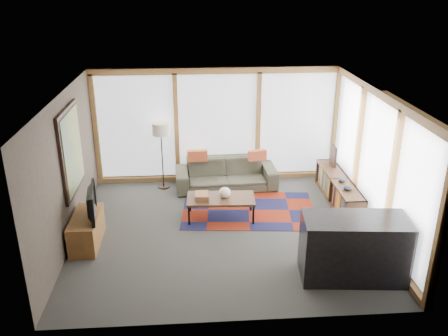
{
  "coord_description": "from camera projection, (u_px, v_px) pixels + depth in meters",
  "views": [
    {
      "loc": [
        -0.58,
        -7.73,
        4.4
      ],
      "look_at": [
        0.0,
        0.4,
        1.1
      ],
      "focal_mm": 38.0,
      "sensor_mm": 36.0,
      "label": 1
    }
  ],
  "objects": [
    {
      "name": "bowl_b",
      "position": [
        342.0,
        180.0,
        9.54
      ],
      "size": [
        0.16,
        0.16,
        0.07
      ],
      "primitive_type": "ellipsoid",
      "rotation": [
        0.0,
        0.0,
        0.11
      ],
      "color": "black",
      "rests_on": "bookshelf"
    },
    {
      "name": "tv_console",
      "position": [
        87.0,
        230.0,
        8.31
      ],
      "size": [
        0.45,
        1.08,
        0.54
      ],
      "primitive_type": "cube",
      "color": "brown",
      "rests_on": "ground"
    },
    {
      "name": "bar_counter",
      "position": [
        354.0,
        248.0,
        7.32
      ],
      "size": [
        1.66,
        0.89,
        1.01
      ],
      "primitive_type": "cube",
      "rotation": [
        0.0,
        0.0,
        -0.09
      ],
      "color": "black",
      "rests_on": "ground"
    },
    {
      "name": "vase",
      "position": [
        225.0,
        192.0,
        9.13
      ],
      "size": [
        0.25,
        0.25,
        0.2
      ],
      "primitive_type": "ellipsoid",
      "rotation": [
        0.0,
        0.0,
        -0.09
      ],
      "color": "silver",
      "rests_on": "coffee_table"
    },
    {
      "name": "pillow_left",
      "position": [
        197.0,
        156.0,
        10.34
      ],
      "size": [
        0.45,
        0.16,
        0.24
      ],
      "primitive_type": "cube",
      "rotation": [
        0.0,
        0.0,
        0.07
      ],
      "color": "#B24927",
      "rests_on": "sofa"
    },
    {
      "name": "television",
      "position": [
        88.0,
        203.0,
        8.11
      ],
      "size": [
        0.25,
        0.92,
        0.53
      ],
      "primitive_type": "imported",
      "rotation": [
        0.0,
        0.0,
        1.71
      ],
      "color": "black",
      "rests_on": "tv_console"
    },
    {
      "name": "sofa",
      "position": [
        226.0,
        174.0,
        10.53
      ],
      "size": [
        2.26,
        0.99,
        0.65
      ],
      "primitive_type": "imported",
      "rotation": [
        0.0,
        0.0,
        0.06
      ],
      "color": "#37382B",
      "rests_on": "ground"
    },
    {
      "name": "book_stack",
      "position": [
        202.0,
        196.0,
        9.09
      ],
      "size": [
        0.26,
        0.32,
        0.11
      ],
      "primitive_type": "cube",
      "rotation": [
        0.0,
        0.0,
        -0.0
      ],
      "color": "brown",
      "rests_on": "coffee_table"
    },
    {
      "name": "ground",
      "position": [
        226.0,
        231.0,
        8.84
      ],
      "size": [
        5.5,
        5.5,
        0.0
      ],
      "primitive_type": "plane",
      "color": "#2E2F2C",
      "rests_on": "ground"
    },
    {
      "name": "bookshelf",
      "position": [
        339.0,
        191.0,
        9.83
      ],
      "size": [
        0.4,
        2.21,
        0.55
      ],
      "primitive_type": null,
      "color": "#311B11",
      "rests_on": "ground"
    },
    {
      "name": "coffee_table",
      "position": [
        221.0,
        208.0,
        9.23
      ],
      "size": [
        1.33,
        0.71,
        0.43
      ],
      "primitive_type": null,
      "rotation": [
        0.0,
        0.0,
        -0.04
      ],
      "color": "#311B11",
      "rests_on": "ground"
    },
    {
      "name": "pillow_right",
      "position": [
        257.0,
        155.0,
        10.4
      ],
      "size": [
        0.42,
        0.22,
        0.22
      ],
      "primitive_type": "cube",
      "rotation": [
        0.0,
        0.0,
        0.26
      ],
      "color": "#B24927",
      "rests_on": "sofa"
    },
    {
      "name": "room_envelope",
      "position": [
        250.0,
        142.0,
        8.81
      ],
      "size": [
        5.52,
        5.02,
        2.62
      ],
      "color": "#3B332C",
      "rests_on": "ground"
    },
    {
      "name": "bowl_a",
      "position": [
        348.0,
        188.0,
        9.18
      ],
      "size": [
        0.23,
        0.23,
        0.09
      ],
      "primitive_type": "ellipsoid",
      "rotation": [
        0.0,
        0.0,
        -0.26
      ],
      "color": "black",
      "rests_on": "bookshelf"
    },
    {
      "name": "rug",
      "position": [
        249.0,
        210.0,
        9.6
      ],
      "size": [
        2.78,
        1.92,
        0.01
      ],
      "primitive_type": "cube",
      "rotation": [
        0.0,
        0.0,
        -0.09
      ],
      "color": "maroon",
      "rests_on": "ground"
    },
    {
      "name": "floor_lamp",
      "position": [
        162.0,
        156.0,
        10.38
      ],
      "size": [
        0.38,
        0.38,
        1.51
      ],
      "primitive_type": null,
      "color": "#302218",
      "rests_on": "ground"
    },
    {
      "name": "shelf_picture",
      "position": [
        333.0,
        156.0,
        10.32
      ],
      "size": [
        0.04,
        0.34,
        0.45
      ],
      "primitive_type": "cube",
      "rotation": [
        0.0,
        0.0,
        -0.0
      ],
      "color": "black",
      "rests_on": "bookshelf"
    }
  ]
}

